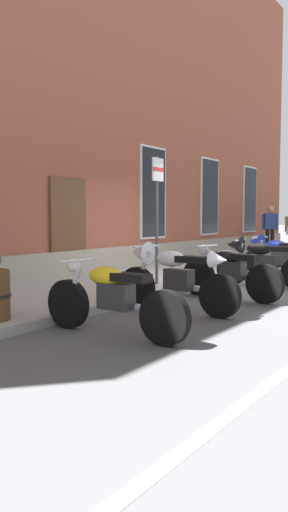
{
  "coord_description": "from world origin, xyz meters",
  "views": [
    {
      "loc": [
        -9.73,
        -4.69,
        1.47
      ],
      "look_at": [
        -1.44,
        1.01,
        0.66
      ],
      "focal_mm": 34.84,
      "sensor_mm": 36.0,
      "label": 1
    }
  ],
  "objects_px": {
    "motorcycle_yellow_naked": "(112,298)",
    "pedestrian_blue_top": "(270,226)",
    "motorcycle_blue_sport": "(277,255)",
    "motorcycle_white_sport": "(172,274)",
    "motorcycle_black_naked": "(229,272)",
    "motorcycle_black_sport": "(260,260)",
    "parking_sign": "(157,202)"
  },
  "relations": [
    {
      "from": "motorcycle_yellow_naked",
      "to": "pedestrian_blue_top",
      "type": "height_order",
      "value": "pedestrian_blue_top"
    },
    {
      "from": "motorcycle_blue_sport",
      "to": "motorcycle_black_naked",
      "type": "bearing_deg",
      "value": -174.5
    },
    {
      "from": "pedestrian_blue_top",
      "to": "parking_sign",
      "type": "relative_size",
      "value": 0.69
    },
    {
      "from": "motorcycle_yellow_naked",
      "to": "motorcycle_black_naked",
      "type": "bearing_deg",
      "value": -0.65
    },
    {
      "from": "motorcycle_yellow_naked",
      "to": "parking_sign",
      "type": "bearing_deg",
      "value": 24.48
    },
    {
      "from": "motorcycle_black_naked",
      "to": "pedestrian_blue_top",
      "type": "relative_size",
      "value": 1.19
    },
    {
      "from": "motorcycle_white_sport",
      "to": "motorcycle_black_naked",
      "type": "bearing_deg",
      "value": -9.89
    },
    {
      "from": "motorcycle_white_sport",
      "to": "parking_sign",
      "type": "distance_m",
      "value": 2.38
    },
    {
      "from": "motorcycle_blue_sport",
      "to": "pedestrian_blue_top",
      "type": "relative_size",
      "value": 1.2
    },
    {
      "from": "motorcycle_white_sport",
      "to": "pedestrian_blue_top",
      "type": "height_order",
      "value": "pedestrian_blue_top"
    },
    {
      "from": "motorcycle_black_sport",
      "to": "motorcycle_blue_sport",
      "type": "height_order",
      "value": "motorcycle_black_sport"
    },
    {
      "from": "motorcycle_yellow_naked",
      "to": "parking_sign",
      "type": "height_order",
      "value": "parking_sign"
    },
    {
      "from": "motorcycle_black_sport",
      "to": "motorcycle_white_sport",
      "type": "bearing_deg",
      "value": 177.43
    },
    {
      "from": "motorcycle_yellow_naked",
      "to": "motorcycle_white_sport",
      "type": "height_order",
      "value": "motorcycle_white_sport"
    },
    {
      "from": "motorcycle_yellow_naked",
      "to": "motorcycle_black_sport",
      "type": "relative_size",
      "value": 1.07
    },
    {
      "from": "motorcycle_yellow_naked",
      "to": "motorcycle_white_sport",
      "type": "xyz_separation_m",
      "value": [
        1.78,
        0.23,
        0.11
      ]
    },
    {
      "from": "motorcycle_blue_sport",
      "to": "pedestrian_blue_top",
      "type": "bearing_deg",
      "value": 21.62
    },
    {
      "from": "motorcycle_yellow_naked",
      "to": "motorcycle_blue_sport",
      "type": "relative_size",
      "value": 1.06
    },
    {
      "from": "motorcycle_blue_sport",
      "to": "pedestrian_blue_top",
      "type": "height_order",
      "value": "pedestrian_blue_top"
    },
    {
      "from": "motorcycle_blue_sport",
      "to": "motorcycle_white_sport",
      "type": "bearing_deg",
      "value": -179.38
    },
    {
      "from": "parking_sign",
      "to": "motorcycle_blue_sport",
      "type": "bearing_deg",
      "value": -21.52
    },
    {
      "from": "motorcycle_black_sport",
      "to": "motorcycle_blue_sport",
      "type": "xyz_separation_m",
      "value": [
        1.55,
        0.2,
        -0.0
      ]
    },
    {
      "from": "motorcycle_blue_sport",
      "to": "parking_sign",
      "type": "distance_m",
      "value": 3.63
    },
    {
      "from": "motorcycle_white_sport",
      "to": "motorcycle_blue_sport",
      "type": "distance_m",
      "value": 4.81
    },
    {
      "from": "motorcycle_white_sport",
      "to": "motorcycle_black_sport",
      "type": "height_order",
      "value": "motorcycle_white_sport"
    },
    {
      "from": "motorcycle_black_naked",
      "to": "motorcycle_black_sport",
      "type": "height_order",
      "value": "motorcycle_black_sport"
    },
    {
      "from": "motorcycle_black_sport",
      "to": "pedestrian_blue_top",
      "type": "distance_m",
      "value": 8.67
    },
    {
      "from": "motorcycle_yellow_naked",
      "to": "motorcycle_black_naked",
      "type": "xyz_separation_m",
      "value": [
        3.3,
        -0.04,
        0.01
      ]
    },
    {
      "from": "motorcycle_blue_sport",
      "to": "pedestrian_blue_top",
      "type": "xyz_separation_m",
      "value": [
        6.63,
        2.63,
        0.53
      ]
    },
    {
      "from": "motorcycle_white_sport",
      "to": "motorcycle_yellow_naked",
      "type": "bearing_deg",
      "value": -172.7
    },
    {
      "from": "motorcycle_white_sport",
      "to": "motorcycle_blue_sport",
      "type": "relative_size",
      "value": 1.07
    },
    {
      "from": "motorcycle_white_sport",
      "to": "pedestrian_blue_top",
      "type": "bearing_deg",
      "value": 13.18
    }
  ]
}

